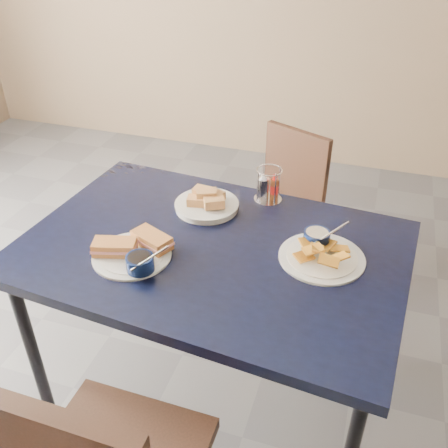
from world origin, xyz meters
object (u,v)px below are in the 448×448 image
(chair_far, at_px, (279,194))
(condiment_caddy, at_px, (267,187))
(dining_table, at_px, (212,260))
(sandwich_plate, at_px, (134,251))
(plantain_plate, at_px, (320,250))
(bread_basket, at_px, (207,203))

(chair_far, relative_size, condiment_caddy, 5.77)
(dining_table, distance_m, sandwich_plate, 0.28)
(plantain_plate, xyz_separation_m, bread_basket, (-0.46, 0.16, 0.01))
(bread_basket, height_order, condiment_caddy, condiment_caddy)
(dining_table, bearing_deg, condiment_caddy, 73.94)
(plantain_plate, bearing_deg, bread_basket, 160.39)
(plantain_plate, relative_size, bread_basket, 1.19)
(dining_table, xyz_separation_m, plantain_plate, (0.36, 0.06, 0.08))
(dining_table, height_order, condiment_caddy, condiment_caddy)
(dining_table, relative_size, chair_far, 1.74)
(dining_table, bearing_deg, bread_basket, 113.68)
(dining_table, distance_m, bread_basket, 0.26)
(plantain_plate, distance_m, bread_basket, 0.49)
(chair_far, bearing_deg, dining_table, -92.66)
(dining_table, height_order, plantain_plate, plantain_plate)
(dining_table, xyz_separation_m, chair_far, (0.04, 0.93, -0.24))
(plantain_plate, bearing_deg, chair_far, 109.99)
(chair_far, xyz_separation_m, plantain_plate, (0.32, -0.87, 0.32))
(dining_table, distance_m, plantain_plate, 0.37)
(sandwich_plate, xyz_separation_m, bread_basket, (0.12, 0.36, -0.00))
(chair_far, relative_size, plantain_plate, 2.75)
(sandwich_plate, height_order, condiment_caddy, condiment_caddy)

